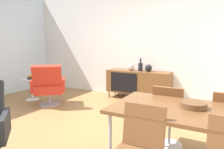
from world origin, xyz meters
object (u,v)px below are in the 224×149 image
vase_cobalt (131,67)px  vase_ceramic_small (140,67)px  dining_table (192,114)px  side_table_round (32,87)px  vase_sculptural_dark (148,68)px  fruit_bowl (31,77)px  wooden_bowl_on_table (193,105)px  sideboard (138,82)px  lounge_chair_red (48,85)px  dining_chair_back_left (169,114)px

vase_cobalt → vase_ceramic_small: 0.26m
dining_table → side_table_round: 4.18m
vase_sculptural_dark → fruit_bowl: bearing=-153.7°
wooden_bowl_on_table → vase_ceramic_small: bearing=120.9°
sideboard → fruit_bowl: sideboard is taller
dining_table → wooden_bowl_on_table: wooden_bowl_on_table is taller
sideboard → dining_table: 3.10m
side_table_round → fruit_bowl: (0.00, -0.00, 0.24)m
sideboard → lounge_chair_red: size_ratio=1.69×
vase_sculptural_dark → side_table_round: size_ratio=0.33×
vase_cobalt → dining_table: size_ratio=0.11×
dining_table → wooden_bowl_on_table: bearing=93.1°
vase_cobalt → vase_ceramic_small: vase_ceramic_small is taller
vase_cobalt → dining_table: (1.81, -2.65, -0.11)m
wooden_bowl_on_table → dining_chair_back_left: dining_chair_back_left is taller
vase_ceramic_small → dining_table: 3.07m
sideboard → side_table_round: 2.66m
sideboard → vase_cobalt: vase_cobalt is taller
dining_table → fruit_bowl: (-3.93, 1.36, -0.14)m
vase_ceramic_small → dining_table: (1.55, -2.65, -0.13)m
sideboard → wooden_bowl_on_table: size_ratio=6.15×
sideboard → dining_table: (1.60, -2.64, 0.26)m
sideboard → wooden_bowl_on_table: bearing=-58.2°
lounge_chair_red → dining_table: bearing=-20.6°
vase_cobalt → fruit_bowl: (-2.13, -1.28, -0.25)m
lounge_chair_red → side_table_round: 0.78m
wooden_bowl_on_table → dining_chair_back_left: 0.67m
vase_sculptural_dark → side_table_round: (-2.59, -1.28, -0.48)m
vase_cobalt → wooden_bowl_on_table: size_ratio=0.69×
wooden_bowl_on_table → side_table_round: (-3.93, 1.30, -0.45)m
sideboard → vase_cobalt: size_ratio=8.96×
wooden_bowl_on_table → sideboard: bearing=121.8°
lounge_chair_red → vase_cobalt: bearing=46.4°
lounge_chair_red → vase_ceramic_small: bearing=41.5°
sideboard → wooden_bowl_on_table: wooden_bowl_on_table is taller
sideboard → side_table_round: size_ratio=3.08×
dining_chair_back_left → sideboard: bearing=121.0°
sideboard → wooden_bowl_on_table: 3.05m
vase_sculptural_dark → dining_chair_back_left: (0.99, -2.09, -0.34)m
vase_sculptural_dark → vase_ceramic_small: vase_ceramic_small is taller
dining_table → side_table_round: (-3.93, 1.36, -0.38)m
dining_table → side_table_round: bearing=160.9°
lounge_chair_red → vase_sculptural_dark: bearing=38.2°
dining_table → side_table_round: dining_table is taller
lounge_chair_red → fruit_bowl: (-0.75, 0.17, 0.09)m
vase_cobalt → side_table_round: bearing=-149.0°
vase_ceramic_small → fruit_bowl: vase_ceramic_small is taller
dining_chair_back_left → lounge_chair_red: lounge_chair_red is taller
vase_cobalt → vase_ceramic_small: size_ratio=0.56×
dining_chair_back_left → side_table_round: (-3.58, 0.81, -0.15)m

